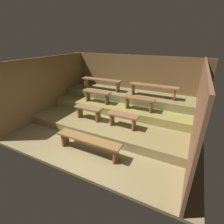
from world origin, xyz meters
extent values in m
cube|color=olive|center=(0.00, 2.06, -0.04)|extent=(6.03, 4.92, 0.08)
cube|color=brown|center=(0.00, 4.15, 1.12)|extent=(6.03, 0.06, 2.25)
cube|color=brown|center=(-2.64, 2.06, 1.12)|extent=(0.06, 4.92, 2.25)
cube|color=brown|center=(2.64, 2.06, 1.12)|extent=(0.06, 4.92, 2.25)
cube|color=olive|center=(0.00, 2.53, 0.14)|extent=(5.23, 3.20, 0.28)
cube|color=olive|center=(0.00, 3.16, 0.42)|extent=(5.23, 1.92, 0.28)
cube|color=olive|center=(0.00, 3.54, 0.70)|extent=(5.23, 1.18, 0.28)
cube|color=brown|center=(0.18, 0.42, 0.42)|extent=(1.87, 0.33, 0.05)
cube|color=brown|center=(-0.63, 0.42, 0.20)|extent=(0.05, 0.26, 0.40)
cube|color=brown|center=(1.00, 0.42, 0.20)|extent=(0.05, 0.26, 0.40)
cube|color=brown|center=(-0.64, 1.69, 0.70)|extent=(0.98, 0.33, 0.05)
cube|color=brown|center=(-1.01, 1.69, 0.48)|extent=(0.05, 0.26, 0.40)
cube|color=brown|center=(-0.26, 1.69, 0.48)|extent=(0.05, 0.26, 0.40)
cube|color=brown|center=(0.64, 1.69, 0.70)|extent=(0.98, 0.33, 0.05)
cube|color=brown|center=(0.26, 1.69, 0.48)|extent=(0.05, 0.26, 0.40)
cube|color=brown|center=(1.01, 1.69, 0.48)|extent=(0.05, 0.26, 0.40)
cube|color=brown|center=(-0.85, 2.61, 0.98)|extent=(1.10, 0.33, 0.05)
cube|color=brown|center=(-1.28, 2.61, 0.76)|extent=(0.05, 0.26, 0.40)
cube|color=brown|center=(-0.42, 2.61, 0.76)|extent=(0.05, 0.26, 0.40)
cube|color=brown|center=(0.85, 2.61, 0.98)|extent=(1.10, 0.33, 0.05)
cube|color=brown|center=(0.42, 2.61, 0.76)|extent=(0.05, 0.26, 0.40)
cube|color=brown|center=(1.28, 2.61, 0.76)|extent=(0.05, 0.26, 0.40)
cube|color=brown|center=(-1.11, 3.41, 1.26)|extent=(1.80, 0.33, 0.05)
cube|color=brown|center=(-1.89, 3.41, 1.03)|extent=(0.05, 0.26, 0.40)
cube|color=brown|center=(-0.33, 3.41, 1.03)|extent=(0.05, 0.26, 0.40)
cube|color=brown|center=(1.11, 3.41, 1.26)|extent=(1.80, 0.33, 0.05)
cube|color=brown|center=(0.33, 3.41, 1.03)|extent=(0.05, 0.26, 0.40)
cube|color=brown|center=(1.89, 3.41, 1.03)|extent=(0.05, 0.26, 0.40)
camera|label=1|loc=(2.41, -2.63, 2.87)|focal=26.66mm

